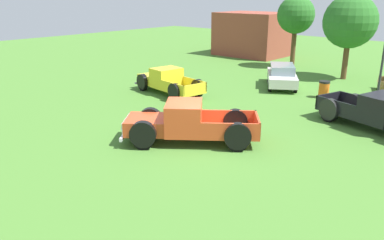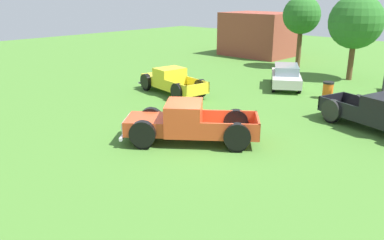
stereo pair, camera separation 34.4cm
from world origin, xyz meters
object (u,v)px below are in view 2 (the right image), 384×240
at_px(pickup_truck_foreground, 182,123).
at_px(oak_tree_west, 302,16).
at_px(pickup_truck_behind_right, 169,81).
at_px(trash_can, 328,90).
at_px(sedan_distant_a, 286,76).
at_px(oak_tree_east, 356,22).

height_order(pickup_truck_foreground, oak_tree_west, oak_tree_west).
relative_size(pickup_truck_behind_right, trash_can, 5.27).
bearing_deg(pickup_truck_behind_right, sedan_distant_a, 54.19).
relative_size(pickup_truck_behind_right, oak_tree_west, 0.93).
distance_m(oak_tree_east, oak_tree_west, 4.98).
distance_m(pickup_truck_behind_right, oak_tree_west, 12.86).
height_order(pickup_truck_behind_right, sedan_distant_a, pickup_truck_behind_right).
bearing_deg(oak_tree_east, sedan_distant_a, -112.44).
distance_m(sedan_distant_a, oak_tree_east, 6.08).
distance_m(pickup_truck_foreground, oak_tree_east, 16.17).
bearing_deg(oak_tree_west, sedan_distant_a, -67.28).
relative_size(trash_can, oak_tree_west, 0.18).
bearing_deg(trash_can, oak_tree_east, 101.11).
relative_size(oak_tree_east, oak_tree_west, 1.03).
bearing_deg(pickup_truck_foreground, sedan_distant_a, 99.63).
bearing_deg(trash_can, oak_tree_west, 128.52).
distance_m(pickup_truck_foreground, pickup_truck_behind_right, 7.99).
height_order(trash_can, oak_tree_east, oak_tree_east).
xyz_separation_m(trash_can, oak_tree_east, (-1.12, 5.72, 3.31)).
bearing_deg(trash_can, pickup_truck_foreground, -97.03).
distance_m(pickup_truck_behind_right, sedan_distant_a, 7.25).
bearing_deg(oak_tree_east, pickup_truck_foreground, -90.48).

